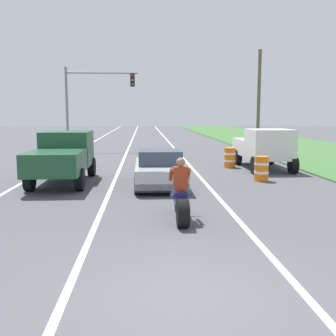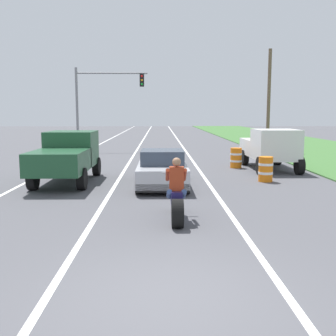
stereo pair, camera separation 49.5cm
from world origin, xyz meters
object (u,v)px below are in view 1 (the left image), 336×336
at_px(pickup_truck_right_shoulder_white, 263,146).
at_px(motorcycle_with_rider, 181,198).
at_px(traffic_light_mast_near, 90,95).
at_px(construction_barrel_nearest, 261,169).
at_px(sports_car_silver, 160,169).
at_px(construction_barrel_mid, 230,158).
at_px(pickup_truck_left_lane_dark_green, 63,155).

bearing_deg(pickup_truck_right_shoulder_white, motorcycle_with_rider, -117.81).
distance_m(traffic_light_mast_near, construction_barrel_nearest, 16.70).
bearing_deg(sports_car_silver, pickup_truck_right_shoulder_white, 39.83).
bearing_deg(construction_barrel_mid, traffic_light_mast_near, 129.99).
xyz_separation_m(pickup_truck_right_shoulder_white, construction_barrel_nearest, (-1.13, -3.54, -0.60)).
relative_size(motorcycle_with_rider, pickup_truck_left_lane_dark_green, 0.46).
distance_m(construction_barrel_nearest, construction_barrel_mid, 4.11).
xyz_separation_m(motorcycle_with_rider, construction_barrel_mid, (3.41, 9.94, -0.09)).
bearing_deg(construction_barrel_nearest, construction_barrel_mid, 95.74).
distance_m(traffic_light_mast_near, construction_barrel_mid, 13.24).
xyz_separation_m(pickup_truck_right_shoulder_white, traffic_light_mast_near, (-9.74, 10.33, 2.93)).
distance_m(motorcycle_with_rider, pickup_truck_right_shoulder_white, 10.63).
bearing_deg(traffic_light_mast_near, construction_barrel_nearest, -58.16).
height_order(traffic_light_mast_near, construction_barrel_mid, traffic_light_mast_near).
xyz_separation_m(motorcycle_with_rider, sports_car_silver, (-0.32, 4.99, 0.04)).
bearing_deg(pickup_truck_right_shoulder_white, pickup_truck_left_lane_dark_green, -158.50).
height_order(sports_car_silver, construction_barrel_mid, sports_car_silver).
distance_m(sports_car_silver, traffic_light_mast_near, 15.76).
bearing_deg(construction_barrel_nearest, traffic_light_mast_near, 121.84).
bearing_deg(traffic_light_mast_near, motorcycle_with_rider, -76.36).
xyz_separation_m(pickup_truck_left_lane_dark_green, construction_barrel_nearest, (7.89, 0.02, -0.60)).
bearing_deg(construction_barrel_mid, construction_barrel_nearest, -84.26).
height_order(motorcycle_with_rider, sports_car_silver, motorcycle_with_rider).
xyz_separation_m(traffic_light_mast_near, construction_barrel_nearest, (8.61, -13.86, -3.53)).
relative_size(sports_car_silver, traffic_light_mast_near, 0.72).
height_order(pickup_truck_left_lane_dark_green, construction_barrel_nearest, pickup_truck_left_lane_dark_green).
bearing_deg(construction_barrel_nearest, pickup_truck_right_shoulder_white, 72.31).
bearing_deg(construction_barrel_mid, motorcycle_with_rider, -108.95).
bearing_deg(motorcycle_with_rider, pickup_truck_right_shoulder_white, 62.19).
xyz_separation_m(motorcycle_with_rider, pickup_truck_right_shoulder_white, (4.95, 9.39, 0.51)).
bearing_deg(motorcycle_with_rider, pickup_truck_left_lane_dark_green, 124.83).
bearing_deg(construction_barrel_nearest, motorcycle_with_rider, -123.16).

